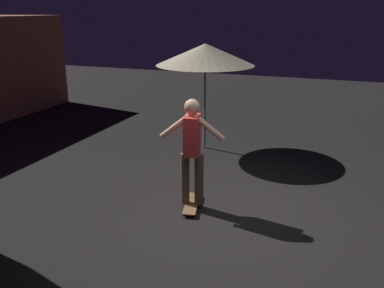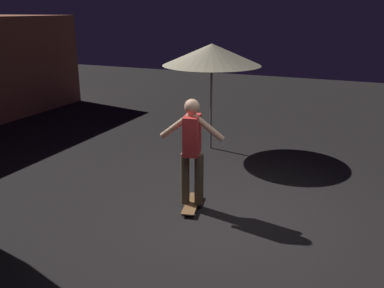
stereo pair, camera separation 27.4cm
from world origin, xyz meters
TOP-DOWN VIEW (x-y plane):
  - ground_plane at (0.00, 0.00)m, footprint 28.00×28.00m
  - patio_umbrella at (3.02, 1.40)m, footprint 2.10×2.10m
  - skateboard_ridden at (0.16, 0.61)m, footprint 0.80×0.36m
  - skater at (0.16, 0.61)m, footprint 0.42×0.98m

SIDE VIEW (x-z plane):
  - ground_plane at x=0.00m, z-range 0.00..0.00m
  - skateboard_ridden at x=0.16m, z-range 0.02..0.09m
  - skater at x=0.16m, z-range 0.20..1.87m
  - patio_umbrella at x=3.02m, z-range 0.92..3.22m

